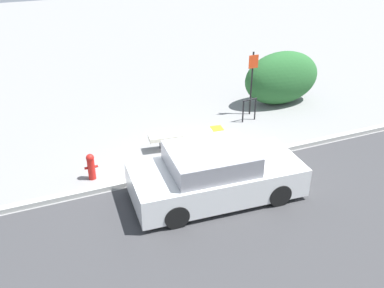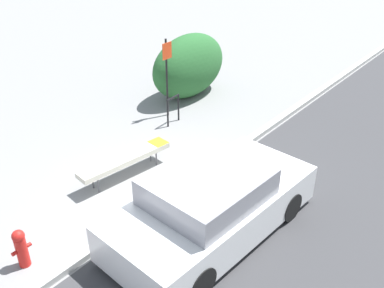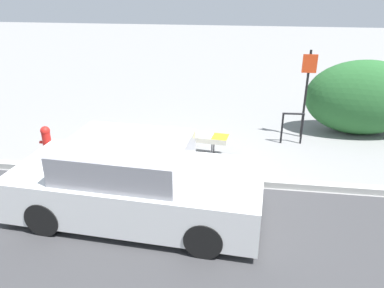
{
  "view_description": "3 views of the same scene",
  "coord_description": "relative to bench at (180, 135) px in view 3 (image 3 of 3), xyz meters",
  "views": [
    {
      "loc": [
        -4.13,
        -9.51,
        6.4
      ],
      "look_at": [
        -0.18,
        0.04,
        0.83
      ],
      "focal_mm": 40.0,
      "sensor_mm": 36.0,
      "label": 1
    },
    {
      "loc": [
        -5.27,
        -5.07,
        5.55
      ],
      "look_at": [
        1.12,
        0.15,
        0.87
      ],
      "focal_mm": 40.0,
      "sensor_mm": 36.0,
      "label": 2
    },
    {
      "loc": [
        1.66,
        -6.84,
        3.85
      ],
      "look_at": [
        0.6,
        0.51,
        0.61
      ],
      "focal_mm": 35.0,
      "sensor_mm": 36.0,
      "label": 3
    }
  ],
  "objects": [
    {
      "name": "bike_rack",
      "position": [
        2.72,
        0.95,
        0.06
      ],
      "size": [
        0.55,
        0.09,
        0.83
      ],
      "rotation": [
        0.0,
        0.0,
        0.07
      ],
      "color": "black",
      "rests_on": "ground_plane"
    },
    {
      "name": "shrub_hedge",
      "position": [
        4.61,
        1.92,
        0.56
      ],
      "size": [
        3.03,
        1.45,
        2.01
      ],
      "color": "#28602D",
      "rests_on": "ground_plane"
    },
    {
      "name": "parked_car_near",
      "position": [
        -0.32,
        -2.7,
        0.19
      ],
      "size": [
        4.4,
        2.16,
        1.38
      ],
      "rotation": [
        0.0,
        0.0,
        -0.06
      ],
      "color": "black",
      "rests_on": "ground_plane"
    },
    {
      "name": "sign_post",
      "position": [
        3.04,
        1.44,
        0.94
      ],
      "size": [
        0.36,
        0.08,
        2.3
      ],
      "color": "black",
      "rests_on": "ground_plane"
    },
    {
      "name": "curb",
      "position": [
        -0.19,
        -1.36,
        -0.38
      ],
      "size": [
        60.0,
        0.2,
        0.13
      ],
      "color": "#A8A8A3",
      "rests_on": "ground_plane"
    },
    {
      "name": "bench",
      "position": [
        0.0,
        0.0,
        0.0
      ],
      "size": [
        2.37,
        0.69,
        0.52
      ],
      "rotation": [
        0.0,
        0.0,
        -0.12
      ],
      "color": "#515156",
      "rests_on": "ground_plane"
    },
    {
      "name": "fire_hydrant",
      "position": [
        -3.07,
        -0.69,
        -0.04
      ],
      "size": [
        0.36,
        0.22,
        0.77
      ],
      "color": "red",
      "rests_on": "ground_plane"
    },
    {
      "name": "ground_plane",
      "position": [
        -0.19,
        -1.36,
        -0.45
      ],
      "size": [
        60.0,
        60.0,
        0.0
      ],
      "primitive_type": "plane",
      "color": "gray"
    }
  ]
}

